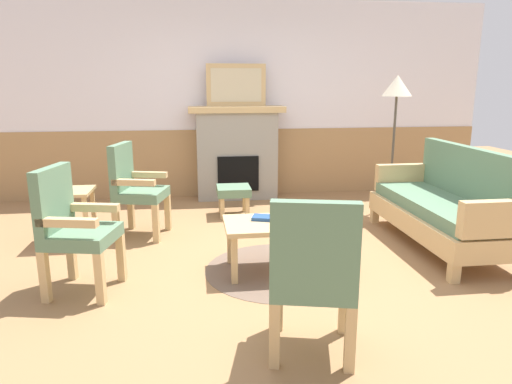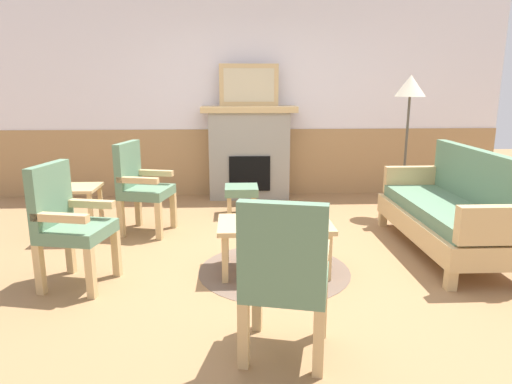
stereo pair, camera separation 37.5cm
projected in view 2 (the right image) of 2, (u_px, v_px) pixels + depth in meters
The scene contains 14 objects.
ground_plane at pixel (258, 258), 4.26m from camera, with size 14.00×14.00×0.00m, color #997047.
wall_back at pixel (248, 103), 6.48m from camera, with size 7.20×0.14×2.70m.
fireplace at pixel (249, 152), 6.39m from camera, with size 1.30×0.44×1.28m.
framed_picture at pixel (249, 85), 6.19m from camera, with size 0.80×0.04×0.56m.
couch at pixel (449, 211), 4.36m from camera, with size 0.70×1.80×0.98m.
coffee_table at pixel (275, 228), 3.89m from camera, with size 0.96×0.56×0.44m.
round_rug at pixel (274, 270), 3.98m from camera, with size 1.31×1.31×0.01m, color brown.
book_on_table at pixel (257, 218), 3.95m from camera, with size 0.17×0.14×0.03m, color navy.
footstool at pixel (241, 192), 5.62m from camera, with size 0.40×0.40×0.36m.
armchair_near_fireplace at pixel (140, 184), 4.91m from camera, with size 0.58×0.58×0.98m.
armchair_by_window_left at pixel (67, 220), 3.60m from camera, with size 0.57×0.57×0.98m.
armchair_front_left at pixel (285, 272), 2.60m from camera, with size 0.58×0.58×0.98m.
side_table at pixel (77, 197), 4.74m from camera, with size 0.44×0.44×0.55m.
floor_lamp_by_couch at pixel (410, 95), 5.44m from camera, with size 0.36×0.36×1.68m.
Camera 2 is at (-0.21, -4.00, 1.58)m, focal length 32.25 mm.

